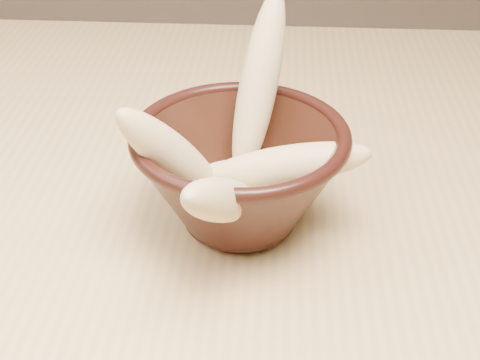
# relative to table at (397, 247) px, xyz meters

# --- Properties ---
(table) EXTENTS (1.20, 0.80, 0.75)m
(table) POSITION_rel_table_xyz_m (0.00, 0.00, 0.00)
(table) COLOR tan
(table) RESTS_ON ground
(bowl) EXTENTS (0.18, 0.18, 0.10)m
(bowl) POSITION_rel_table_xyz_m (-0.16, -0.07, 0.13)
(bowl) COLOR black
(bowl) RESTS_ON table
(milk_puddle) EXTENTS (0.10, 0.10, 0.01)m
(milk_puddle) POSITION_rel_table_xyz_m (-0.16, -0.07, 0.11)
(milk_puddle) COLOR beige
(milk_puddle) RESTS_ON bowl
(banana_upright) EXTENTS (0.07, 0.11, 0.16)m
(banana_upright) POSITION_rel_table_xyz_m (-0.14, -0.02, 0.19)
(banana_upright) COLOR tan
(banana_upright) RESTS_ON bowl
(banana_left) EXTENTS (0.11, 0.09, 0.12)m
(banana_left) POSITION_rel_table_xyz_m (-0.21, -0.10, 0.17)
(banana_left) COLOR tan
(banana_left) RESTS_ON bowl
(banana_across) EXTENTS (0.14, 0.04, 0.06)m
(banana_across) POSITION_rel_table_xyz_m (-0.12, -0.08, 0.15)
(banana_across) COLOR tan
(banana_across) RESTS_ON bowl
(banana_front) EXTENTS (0.07, 0.14, 0.11)m
(banana_front) POSITION_rel_table_xyz_m (-0.16, -0.14, 0.16)
(banana_front) COLOR tan
(banana_front) RESTS_ON bowl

